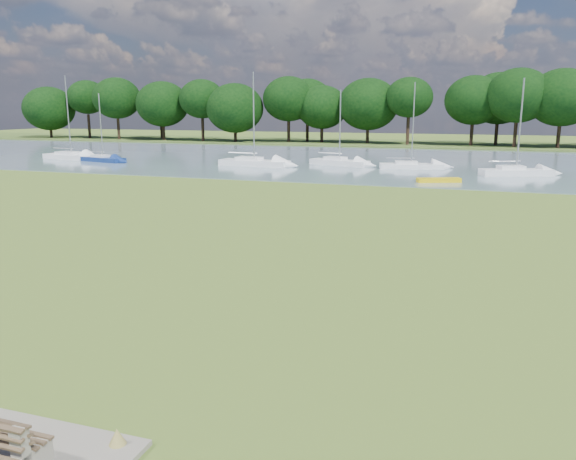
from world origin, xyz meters
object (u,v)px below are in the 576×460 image
(sailboat_3, at_px, (339,160))
(sailboat_6, at_px, (103,158))
(sailboat_0, at_px, (411,164))
(sailboat_2, at_px, (71,155))
(sailboat_7, at_px, (516,170))
(kayak, at_px, (439,180))
(sailboat_4, at_px, (254,160))

(sailboat_3, xyz_separation_m, sailboat_6, (-25.17, -4.62, -0.04))
(sailboat_0, relative_size, sailboat_2, 0.88)
(sailboat_6, distance_m, sailboat_7, 41.80)
(kayak, distance_m, sailboat_6, 36.32)
(sailboat_3, relative_size, sailboat_6, 1.04)
(kayak, relative_size, sailboat_0, 0.42)
(kayak, distance_m, sailboat_4, 20.07)
(sailboat_4, height_order, sailboat_6, sailboat_4)
(kayak, distance_m, sailboat_7, 8.95)
(sailboat_0, distance_m, sailboat_7, 9.80)
(sailboat_3, relative_size, sailboat_4, 0.81)
(sailboat_3, relative_size, sailboat_7, 0.91)
(kayak, bearing_deg, sailboat_0, 86.66)
(sailboat_0, bearing_deg, sailboat_7, -31.36)
(sailboat_2, relative_size, sailboat_7, 1.13)
(sailboat_0, bearing_deg, sailboat_4, 176.35)
(sailboat_7, bearing_deg, sailboat_3, 145.95)
(sailboat_0, relative_size, sailboat_6, 1.12)
(kayak, relative_size, sailboat_3, 0.46)
(sailboat_6, relative_size, sailboat_7, 0.88)
(sailboat_0, xyz_separation_m, sailboat_7, (9.28, -3.14, 0.11))
(sailboat_2, distance_m, sailboat_7, 47.18)
(kayak, distance_m, sailboat_2, 41.87)
(sailboat_4, bearing_deg, kayak, -15.77)
(sailboat_0, bearing_deg, kayak, -84.07)
(kayak, height_order, sailboat_3, sailboat_3)
(kayak, distance_m, sailboat_0, 10.32)
(sailboat_3, height_order, sailboat_6, sailboat_3)
(sailboat_0, relative_size, sailboat_4, 0.88)
(sailboat_4, bearing_deg, sailboat_3, 28.43)
(kayak, height_order, sailboat_2, sailboat_2)
(sailboat_2, xyz_separation_m, sailboat_7, (47.17, -0.93, 0.03))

